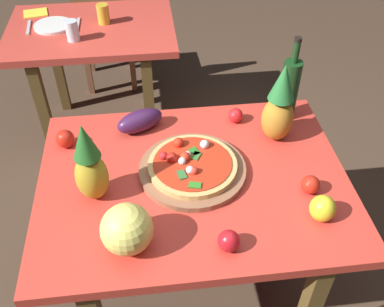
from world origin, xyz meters
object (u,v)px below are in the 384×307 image
pineapple_left (90,166)px  dinner_plate (53,26)px  melon (127,229)px  tomato_near_board (65,139)px  display_table (193,196)px  tomato_beside_pepper (311,185)px  tomato_at_corner (235,115)px  napkin_folded (36,13)px  bell_pepper (323,208)px  background_table (94,47)px  drinking_glass_juice (103,14)px  knife_utensil (78,25)px  pineapple_right (279,107)px  eggplant (140,121)px  wine_bottle (289,88)px  fork_utensil (29,27)px  pizza_board (194,170)px  drinking_glass_water (72,31)px  pizza (192,164)px  tomato_by_bottle (229,241)px  dining_chair (106,28)px

pineapple_left → dinner_plate: (-0.31, 1.37, -0.13)m
melon → tomato_near_board: melon is taller
display_table → tomato_beside_pepper: (0.40, -0.12, 0.14)m
tomato_at_corner → napkin_folded: tomato_at_corner is taller
bell_pepper → napkin_folded: (-1.19, 1.75, -0.04)m
background_table → dinner_plate: (-0.21, 0.02, 0.14)m
melon → dinner_plate: melon is taller
drinking_glass_juice → knife_utensil: 0.16m
bell_pepper → drinking_glass_juice: bearing=116.2°
display_table → pineapple_right: bearing=28.0°
eggplant → drinking_glass_juice: (-0.18, 1.02, 0.01)m
wine_bottle → fork_utensil: wine_bottle is taller
tomato_near_board → drinking_glass_juice: 1.10m
pineapple_right → tomato_at_corner: 0.22m
pizza_board → pineapple_right: (0.35, 0.16, 0.14)m
melon → drinking_glass_juice: (-0.13, 1.61, -0.03)m
tomato_beside_pepper → fork_utensil: (-1.21, 1.44, -0.03)m
dinner_plate → pineapple_right: bearing=-47.9°
display_table → pizza_board: (0.00, 0.03, 0.11)m
wine_bottle → eggplant: size_ratio=1.85×
pineapple_right → drinking_glass_water: bearing=133.0°
tomato_near_board → napkin_folded: 1.31m
eggplant → fork_utensil: size_ratio=1.11×
background_table → pineapple_left: (0.09, -1.34, 0.27)m
pizza → drinking_glass_juice: 1.35m
eggplant → drinking_glass_juice: drinking_glass_juice is taller
display_table → bell_pepper: bearing=-30.4°
eggplant → tomato_by_bottle: (0.26, -0.63, -0.01)m
eggplant → dining_chair: bearing=98.3°
pizza_board → fork_utensil: pizza_board is taller
drinking_glass_juice → fork_utensil: drinking_glass_juice is taller
bell_pepper → tomato_beside_pepper: size_ratio=1.42×
pizza → drinking_glass_juice: bearing=105.7°
background_table → tomato_at_corner: size_ratio=15.43×
display_table → background_table: bearing=109.1°
wine_bottle → tomato_near_board: 0.93m
knife_utensil → pizza_board: bearing=-67.8°
pizza_board → drinking_glass_water: 1.23m
dining_chair → bell_pepper: 2.29m
pineapple_left → bell_pepper: pineapple_left is taller
melon → bell_pepper: size_ratio=1.72×
pineapple_right → knife_utensil: (-0.88, 1.13, -0.15)m
display_table → pineapple_right: size_ratio=3.36×
pineapple_right → tomato_beside_pepper: (0.05, -0.31, -0.12)m
melon → fork_utensil: melon is taller
bell_pepper → tomato_at_corner: size_ratio=1.53×
pizza → wine_bottle: 0.54m
wine_bottle → drinking_glass_water: size_ratio=3.28×
background_table → dinner_plate: size_ratio=4.41×
napkin_folded → pizza_board: bearing=-61.9°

